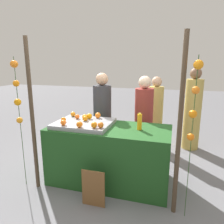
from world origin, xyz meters
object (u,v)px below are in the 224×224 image
at_px(orange_0, 101,125).
at_px(vendor_right, 143,124).
at_px(juice_bottle, 140,122).
at_px(stall_counter, 109,155).
at_px(chalkboard_sign, 93,189).
at_px(vendor_left, 102,121).
at_px(orange_1, 79,124).

relative_size(orange_0, vendor_right, 0.05).
bearing_deg(juice_bottle, stall_counter, -178.10).
bearing_deg(juice_bottle, vendor_right, 93.47).
xyz_separation_m(stall_counter, chalkboard_sign, (-0.02, -0.63, -0.20)).
relative_size(stall_counter, vendor_left, 1.10).
xyz_separation_m(orange_1, chalkboard_sign, (0.32, -0.32, -0.74)).
xyz_separation_m(stall_counter, orange_0, (-0.05, -0.25, 0.54)).
height_order(stall_counter, orange_0, orange_0).
bearing_deg(vendor_right, vendor_left, -176.51).
bearing_deg(vendor_left, stall_counter, -63.60).
bearing_deg(juice_bottle, orange_0, -152.29).
bearing_deg(orange_1, vendor_right, 55.11).
distance_m(orange_1, vendor_right, 1.32).
height_order(orange_0, juice_bottle, juice_bottle).
bearing_deg(orange_0, vendor_right, 65.62).
relative_size(stall_counter, orange_0, 21.66).
bearing_deg(vendor_right, orange_1, -124.89).
bearing_deg(juice_bottle, chalkboard_sign, -125.82).
relative_size(chalkboard_sign, vendor_left, 0.31).
relative_size(orange_0, juice_bottle, 0.34).
relative_size(orange_0, chalkboard_sign, 0.16).
bearing_deg(chalkboard_sign, stall_counter, 88.51).
distance_m(orange_0, chalkboard_sign, 0.83).
height_order(chalkboard_sign, vendor_left, vendor_left).
relative_size(orange_1, vendor_left, 0.05).
relative_size(stall_counter, vendor_right, 1.13).
distance_m(orange_1, juice_bottle, 0.85).
height_order(stall_counter, vendor_left, vendor_left).
distance_m(vendor_left, vendor_right, 0.76).
height_order(juice_bottle, vendor_left, vendor_left).
height_order(orange_1, vendor_left, vendor_left).
height_order(chalkboard_sign, vendor_right, vendor_right).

